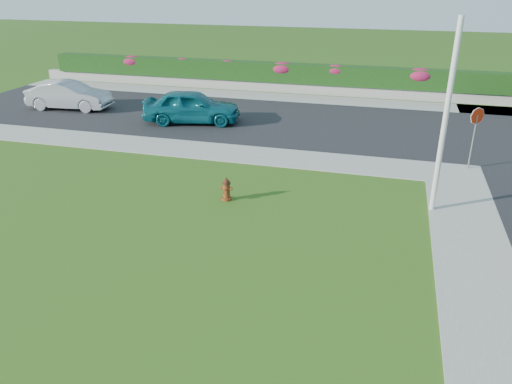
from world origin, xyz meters
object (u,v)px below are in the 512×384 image
(sedan_teal, at_px, (192,106))
(stop_sign, at_px, (476,124))
(fire_hydrant, at_px, (226,189))
(utility_pole, at_px, (445,120))
(sedan_silver, at_px, (69,95))

(sedan_teal, height_order, stop_sign, stop_sign)
(fire_hydrant, xyz_separation_m, utility_pole, (6.22, 0.94, 2.44))
(fire_hydrant, relative_size, stop_sign, 0.32)
(sedan_silver, bearing_deg, fire_hydrant, -131.92)
(fire_hydrant, xyz_separation_m, stop_sign, (7.68, 4.92, 1.34))
(fire_hydrant, bearing_deg, utility_pole, 9.44)
(fire_hydrant, bearing_deg, sedan_teal, 119.73)
(sedan_teal, height_order, sedan_silver, sedan_teal)
(fire_hydrant, xyz_separation_m, sedan_silver, (-11.54, 8.69, 0.40))
(sedan_silver, bearing_deg, sedan_teal, -100.82)
(utility_pole, height_order, stop_sign, utility_pole)
(utility_pole, bearing_deg, sedan_silver, 156.42)
(fire_hydrant, height_order, stop_sign, stop_sign)
(sedan_teal, distance_m, sedan_silver, 7.20)
(utility_pole, xyz_separation_m, stop_sign, (1.45, 3.99, -1.11))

